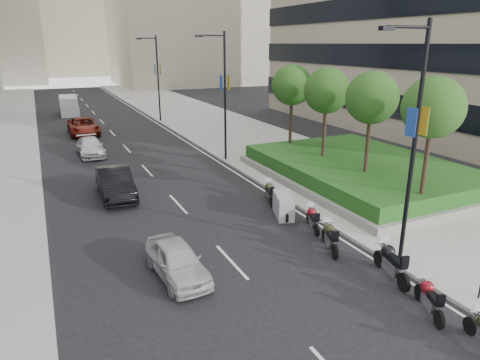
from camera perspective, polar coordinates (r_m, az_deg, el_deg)
ground at (r=14.85m, az=10.99°, el=-16.16°), size 160.00×160.00×0.00m
sidewalk_right at (r=43.85m, az=-2.50°, el=7.06°), size 10.00×100.00×0.15m
lane_edge at (r=42.15m, az=-9.19°, el=6.32°), size 0.12×100.00×0.01m
lane_centre at (r=41.06m, az=-16.20°, el=5.54°), size 0.12×100.00×0.01m
building_cream_centre at (r=130.57m, az=-22.47°, el=21.27°), size 30.00×24.00×38.00m
planter at (r=27.61m, az=15.80°, el=0.54°), size 10.00×14.00×0.40m
hedge at (r=27.44m, az=15.90°, el=1.74°), size 9.40×13.40×0.80m
tree_0 at (r=21.36m, az=24.36°, el=8.73°), size 2.80×2.80×6.30m
tree_1 at (r=24.13m, az=17.17°, el=10.38°), size 2.80×2.80×6.30m
tree_2 at (r=27.21m, az=11.48°, el=11.56°), size 2.80×2.80×6.30m
tree_3 at (r=30.51m, az=6.95°, el=12.41°), size 2.80×2.80×6.30m
lamp_post_0 at (r=16.24m, az=21.95°, el=5.32°), size 2.34×0.45×9.00m
lamp_post_1 at (r=30.31m, az=-2.29°, el=11.81°), size 2.34×0.45×9.00m
lamp_post_2 at (r=47.35m, az=-11.08°, el=13.65°), size 2.34×0.45×9.00m
motorcycle_1 at (r=15.24m, az=23.92°, el=-14.15°), size 0.98×1.87×1.00m
motorcycle_2 at (r=16.71m, az=19.49°, el=-10.28°), size 0.90×2.34×1.19m
motorcycle_3 at (r=18.22m, az=11.89°, el=-7.44°), size 0.95×2.03×1.06m
motorcycle_4 at (r=19.99m, az=9.66°, el=-5.11°), size 0.84×1.89×0.98m
motorcycle_5 at (r=21.23m, az=5.80°, el=-3.42°), size 1.34×2.01×1.13m
motorcycle_6 at (r=23.04m, az=3.96°, el=-1.69°), size 0.87×1.99×1.03m
car_a at (r=16.02m, az=-8.41°, el=-10.56°), size 1.77×3.92×1.31m
car_b at (r=24.72m, az=-16.29°, el=-0.40°), size 1.82×4.92×1.61m
car_c at (r=34.71m, az=-19.30°, el=4.18°), size 1.86×4.48×1.29m
car_d at (r=43.02m, az=-20.15°, el=6.75°), size 2.61×5.64×1.57m
delivery_van at (r=55.77m, az=-21.85°, el=9.10°), size 2.19×5.24×2.16m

